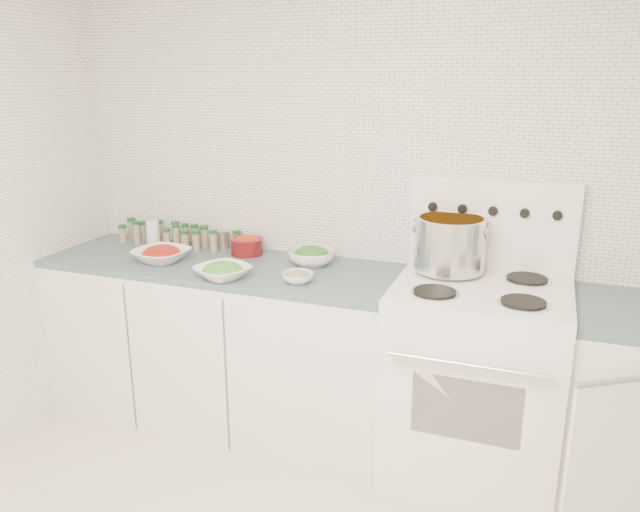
{
  "coord_description": "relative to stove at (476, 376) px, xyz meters",
  "views": [
    {
      "loc": [
        0.71,
        -1.49,
        1.83
      ],
      "look_at": [
        -0.27,
        1.14,
        1.01
      ],
      "focal_mm": 35.0,
      "sensor_mm": 36.0,
      "label": 1
    }
  ],
  "objects": [
    {
      "name": "room_walls",
      "position": [
        -0.48,
        -1.19,
        1.06
      ],
      "size": [
        3.54,
        3.04,
        2.52
      ],
      "color": "white",
      "rests_on": "ground"
    },
    {
      "name": "counter_left",
      "position": [
        -1.3,
        0.0,
        -0.05
      ],
      "size": [
        1.85,
        0.62,
        0.9
      ],
      "color": "white",
      "rests_on": "ground"
    },
    {
      "name": "stove",
      "position": [
        0.0,
        0.0,
        0.0
      ],
      "size": [
        0.76,
        0.7,
        1.36
      ],
      "color": "white",
      "rests_on": "ground"
    },
    {
      "name": "stock_pot",
      "position": [
        -0.17,
        0.15,
        0.58
      ],
      "size": [
        0.35,
        0.33,
        0.25
      ],
      "rotation": [
        0.0,
        0.0,
        -0.17
      ],
      "color": "silver",
      "rests_on": "stove"
    },
    {
      "name": "bowl_tomato",
      "position": [
        -1.6,
        -0.08,
        0.44
      ],
      "size": [
        0.3,
        0.3,
        0.09
      ],
      "color": "white",
      "rests_on": "counter_left"
    },
    {
      "name": "bowl_snowpea",
      "position": [
        -1.17,
        -0.22,
        0.44
      ],
      "size": [
        0.33,
        0.33,
        0.08
      ],
      "color": "white",
      "rests_on": "counter_left"
    },
    {
      "name": "bowl_broccoli",
      "position": [
        -0.86,
        0.14,
        0.45
      ],
      "size": [
        0.31,
        0.31,
        0.1
      ],
      "color": "white",
      "rests_on": "counter_left"
    },
    {
      "name": "bowl_zucchini",
      "position": [
        -0.82,
        -0.15,
        0.43
      ],
      "size": [
        0.18,
        0.18,
        0.06
      ],
      "color": "white",
      "rests_on": "counter_left"
    },
    {
      "name": "bowl_pepper",
      "position": [
        -1.25,
        0.19,
        0.46
      ],
      "size": [
        0.17,
        0.17,
        0.11
      ],
      "color": "#540E10",
      "rests_on": "counter_left"
    },
    {
      "name": "salt_canister",
      "position": [
        -1.81,
        0.15,
        0.48
      ],
      "size": [
        0.08,
        0.08,
        0.14
      ],
      "primitive_type": "cylinder",
      "rotation": [
        0.0,
        0.0,
        -0.1
      ],
      "color": "white",
      "rests_on": "counter_left"
    },
    {
      "name": "tin_can",
      "position": [
        -1.43,
        0.26,
        0.45
      ],
      "size": [
        0.1,
        0.1,
        0.1
      ],
      "primitive_type": "cylinder",
      "rotation": [
        0.0,
        0.0,
        -0.4
      ],
      "color": "#9E9385",
      "rests_on": "counter_left"
    },
    {
      "name": "spice_cluster",
      "position": [
        -1.71,
        0.22,
        0.46
      ],
      "size": [
        0.73,
        0.16,
        0.14
      ],
      "color": "gray",
      "rests_on": "counter_left"
    }
  ]
}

